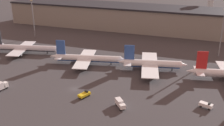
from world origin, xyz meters
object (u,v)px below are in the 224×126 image
object	(u,v)px
airplane_2	(152,64)
service_vehicle_3	(120,103)
airplane_1	(87,58)
airplane_0	(24,48)
service_vehicle_0	(206,105)
service_vehicle_1	(1,86)
service_vehicle_2	(84,94)

from	to	relation	value
airplane_2	service_vehicle_3	xyz separation A→B (m)	(-4.49, -41.14, -1.65)
airplane_1	airplane_2	size ratio (longest dim) A/B	1.17
airplane_0	service_vehicle_0	bearing A→B (deg)	-29.04
service_vehicle_0	service_vehicle_3	distance (m)	34.04
service_vehicle_0	airplane_0	bearing A→B (deg)	-177.54
airplane_0	service_vehicle_1	distance (m)	49.49
airplane_0	airplane_2	size ratio (longest dim) A/B	1.26
airplane_1	service_vehicle_3	distance (m)	49.05
service_vehicle_0	service_vehicle_1	distance (m)	87.86
airplane_1	service_vehicle_1	bearing A→B (deg)	-132.11
airplane_1	service_vehicle_1	xyz separation A→B (m)	(-23.79, -41.30, -1.04)
airplane_2	service_vehicle_2	xyz separation A→B (m)	(-21.24, -38.11, -2.15)
service_vehicle_0	service_vehicle_1	xyz separation A→B (m)	(-86.87, -13.11, 0.72)
service_vehicle_0	service_vehicle_3	size ratio (longest dim) A/B	0.89
airplane_0	airplane_1	distance (m)	43.61
service_vehicle_0	service_vehicle_1	world-z (taller)	service_vehicle_1
airplane_2	service_vehicle_0	distance (m)	41.83
airplane_2	service_vehicle_0	size ratio (longest dim) A/B	6.50
airplane_2	service_vehicle_1	size ratio (longest dim) A/B	6.08
service_vehicle_0	airplane_2	bearing A→B (deg)	151.42
airplane_2	service_vehicle_1	world-z (taller)	airplane_2
airplane_0	service_vehicle_2	distance (m)	69.53
service_vehicle_1	airplane_0	bearing A→B (deg)	37.88
airplane_1	service_vehicle_3	size ratio (longest dim) A/B	6.75
airplane_2	service_vehicle_2	distance (m)	43.69
airplane_1	service_vehicle_1	size ratio (longest dim) A/B	7.11
airplane_2	airplane_1	bearing A→B (deg)	172.44
airplane_1	service_vehicle_3	bearing A→B (deg)	-63.56
service_vehicle_0	service_vehicle_2	distance (m)	49.76
airplane_0	service_vehicle_3	xyz separation A→B (m)	(74.01, -42.44, -1.36)
service_vehicle_0	service_vehicle_3	xyz separation A→B (m)	(-32.49, -10.13, 0.35)
airplane_0	airplane_2	distance (m)	78.51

